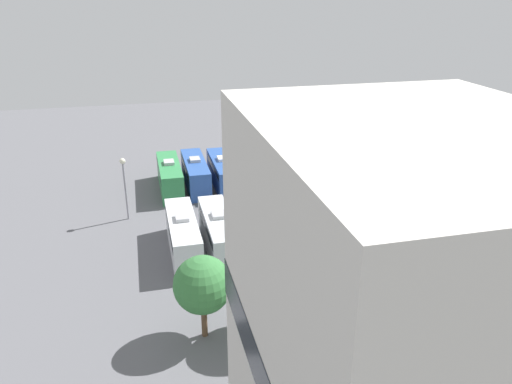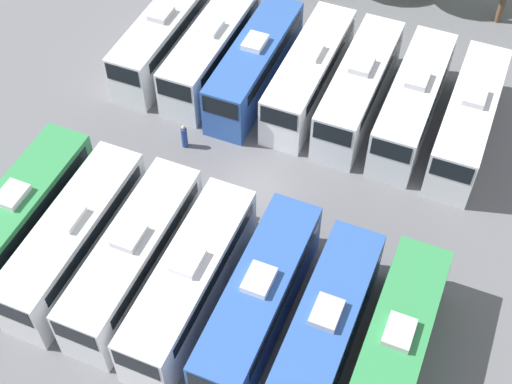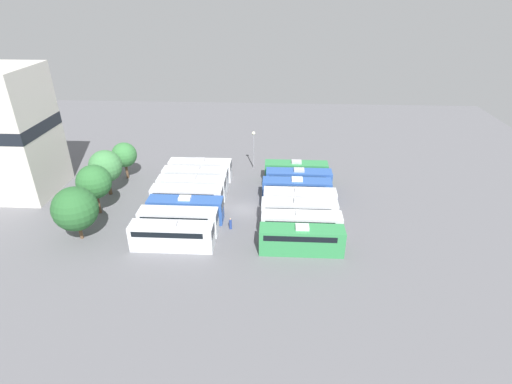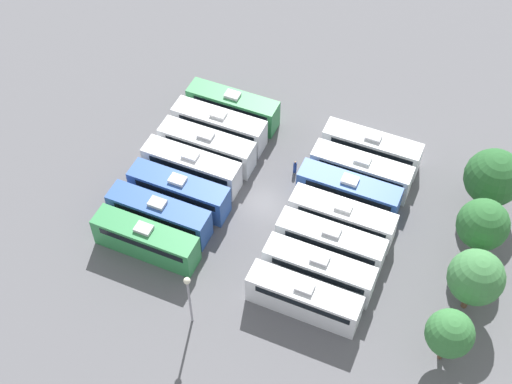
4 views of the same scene
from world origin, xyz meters
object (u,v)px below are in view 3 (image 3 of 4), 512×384
object	(u,v)px
bus_9	(186,209)
tree_1	(94,182)
bus_8	(178,220)
depot_building	(0,132)
bus_5	(298,180)
bus_10	(187,197)
bus_13	(200,169)
bus_3	(299,200)
bus_0	(301,239)
worker_person	(231,224)
bus_6	(296,171)
bus_4	(296,189)
tree_2	(105,166)
bus_1	(301,224)
bus_7	(172,235)
light_pole	(254,143)
tree_0	(75,209)
bus_11	(192,187)
bus_2	(299,211)
tree_3	(124,155)
bus_12	(195,178)

from	to	relation	value
bus_9	tree_1	size ratio (longest dim) A/B	1.40
bus_8	depot_building	size ratio (longest dim) A/B	0.53
bus_5	bus_10	size ratio (longest dim) A/B	1.00
bus_13	bus_3	bearing A→B (deg)	-121.74
bus_0	worker_person	bearing A→B (deg)	63.07
bus_6	worker_person	bearing A→B (deg)	148.38
bus_0	bus_10	bearing A→B (deg)	58.48
bus_4	tree_1	xyz separation A→B (m)	(-5.16, 28.14, 3.05)
bus_10	worker_person	distance (m)	8.63
worker_person	tree_2	size ratio (longest dim) A/B	0.23
bus_1	bus_5	size ratio (longest dim) A/B	1.00
bus_0	worker_person	distance (m)	10.28
bus_0	bus_6	size ratio (longest dim) A/B	1.00
bus_7	worker_person	distance (m)	8.22
bus_8	bus_7	bearing A→B (deg)	179.19
light_pole	bus_8	bearing A→B (deg)	157.94
bus_13	tree_0	bearing A→B (deg)	145.88
bus_11	tree_0	size ratio (longest dim) A/B	1.42
tree_1	bus_13	bearing A→B (deg)	-47.03
worker_person	bus_13	bearing A→B (deg)	24.00
bus_2	tree_3	xyz separation A→B (m)	(12.82, 28.14, 2.33)
bus_8	bus_0	bearing A→B (deg)	-102.11
bus_3	tree_0	world-z (taller)	tree_0
bus_3	depot_building	bearing A→B (deg)	84.48
bus_4	bus_13	world-z (taller)	same
bus_5	depot_building	distance (m)	45.04
bus_6	light_pole	distance (m)	9.24
bus_7	worker_person	xyz separation A→B (m)	(4.65, -6.68, -1.09)
bus_11	bus_6	bearing A→B (deg)	-67.66
bus_2	bus_11	world-z (taller)	same
bus_9	depot_building	size ratio (longest dim) A/B	0.53
bus_11	light_pole	bearing A→B (deg)	-36.95
depot_building	tree_2	bearing A→B (deg)	-91.55
bus_5	bus_6	bearing A→B (deg)	5.14
bus_12	depot_building	xyz separation A→B (m)	(-2.28, 28.04, 7.78)
tree_0	worker_person	bearing A→B (deg)	-80.31
worker_person	tree_2	distance (m)	22.05
bus_8	bus_3	bearing A→B (deg)	-68.50
bus_12	tree_1	bearing A→B (deg)	124.15
bus_6	bus_12	distance (m)	16.30
bus_4	bus_10	bearing A→B (deg)	101.57
bus_7	tree_2	bearing A→B (deg)	44.06
bus_4	light_pole	bearing A→B (deg)	31.59
bus_12	worker_person	distance (m)	13.49
bus_7	bus_13	size ratio (longest dim) A/B	1.00
bus_0	bus_7	distance (m)	15.80
bus_9	worker_person	bearing A→B (deg)	-105.87
bus_5	bus_7	size ratio (longest dim) A/B	1.00
worker_person	light_pole	xyz separation A→B (m)	(19.89, -1.93, 3.93)
worker_person	light_pole	bearing A→B (deg)	-5.55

